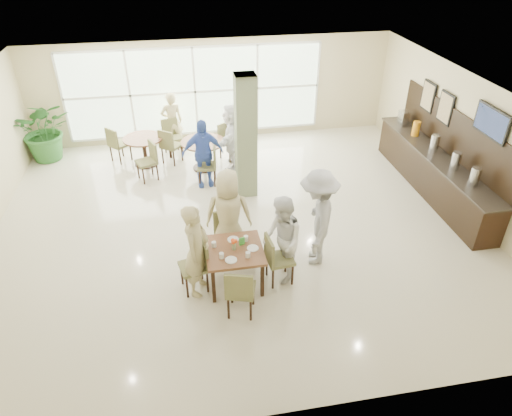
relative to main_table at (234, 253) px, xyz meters
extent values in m
plane|color=beige|center=(0.30, 1.87, -0.66)|extent=(10.00, 10.00, 0.00)
plane|color=white|center=(0.30, 1.87, 2.14)|extent=(10.00, 10.00, 0.00)
plane|color=beige|center=(0.30, 6.37, 0.74)|extent=(10.00, 0.00, 10.00)
plane|color=beige|center=(0.30, -2.63, 0.74)|extent=(10.00, 0.00, 10.00)
plane|color=beige|center=(5.30, 1.87, 0.74)|extent=(0.00, 9.00, 9.00)
plane|color=silver|center=(-0.20, 6.34, 0.74)|extent=(7.00, 0.00, 7.00)
cube|color=#6A724F|center=(0.70, 3.07, 0.74)|extent=(0.45, 0.45, 2.80)
cube|color=brown|center=(0.00, 0.00, 0.07)|extent=(0.98, 0.98, 0.05)
cube|color=black|center=(-0.41, -0.41, -0.31)|extent=(0.06, 0.06, 0.70)
cube|color=black|center=(0.41, -0.41, -0.31)|extent=(0.06, 0.06, 0.70)
cube|color=black|center=(-0.41, 0.41, -0.31)|extent=(0.06, 0.06, 0.70)
cube|color=black|center=(0.41, 0.41, -0.31)|extent=(0.06, 0.06, 0.70)
cylinder|color=brown|center=(-1.67, 4.96, 0.07)|extent=(1.02, 1.02, 0.04)
cylinder|color=black|center=(-1.67, 4.96, -0.30)|extent=(0.10, 0.10, 0.71)
cylinder|color=black|center=(-1.67, 4.96, -0.64)|extent=(0.60, 0.60, 0.03)
cylinder|color=brown|center=(-0.17, 4.47, 0.07)|extent=(1.11, 1.11, 0.04)
cylinder|color=black|center=(-0.17, 4.47, -0.30)|extent=(0.10, 0.10, 0.71)
cylinder|color=black|center=(-0.17, 4.47, -0.64)|extent=(0.60, 0.60, 0.03)
cylinder|color=white|center=(0.24, 0.20, 0.14)|extent=(0.08, 0.08, 0.10)
cylinder|color=white|center=(-0.33, 0.13, 0.14)|extent=(0.08, 0.08, 0.10)
cylinder|color=white|center=(-0.24, -0.20, 0.14)|extent=(0.08, 0.08, 0.10)
cylinder|color=white|center=(0.20, -0.25, 0.14)|extent=(0.08, 0.08, 0.10)
cylinder|color=white|center=(-0.09, -0.28, 0.10)|extent=(0.20, 0.20, 0.01)
cylinder|color=white|center=(0.02, 0.27, 0.10)|extent=(0.20, 0.20, 0.01)
cylinder|color=white|center=(0.32, -0.04, 0.10)|extent=(0.20, 0.20, 0.01)
cylinder|color=#99B27F|center=(0.00, 0.00, 0.15)|extent=(0.07, 0.07, 0.12)
sphere|color=#F84E14|center=(0.03, 0.00, 0.26)|extent=(0.07, 0.07, 0.07)
sphere|color=#F84E14|center=(-0.02, 0.03, 0.26)|extent=(0.07, 0.07, 0.07)
sphere|color=#F84E14|center=(-0.01, -0.03, 0.26)|extent=(0.07, 0.07, 0.07)
cube|color=green|center=(0.15, 0.10, 0.17)|extent=(0.10, 0.05, 0.15)
cube|color=black|center=(4.98, 2.37, -0.21)|extent=(0.60, 4.60, 0.90)
cube|color=black|center=(4.98, 2.37, 0.26)|extent=(0.64, 4.70, 0.04)
cube|color=black|center=(5.27, 2.37, 0.79)|extent=(0.04, 4.60, 1.00)
cylinder|color=silver|center=(4.98, 0.97, 0.48)|extent=(0.20, 0.20, 0.40)
cylinder|color=silver|center=(4.98, 1.67, 0.48)|extent=(0.20, 0.20, 0.40)
cylinder|color=silver|center=(4.98, 2.57, 0.48)|extent=(0.20, 0.20, 0.40)
cylinder|color=orange|center=(4.98, 3.47, 0.46)|extent=(0.18, 0.18, 0.36)
cube|color=silver|center=(4.98, 4.17, 0.46)|extent=(0.18, 0.30, 0.36)
cube|color=black|center=(5.24, 1.27, 1.49)|extent=(0.06, 1.00, 0.58)
cube|color=#7F99CC|center=(5.21, 1.27, 1.49)|extent=(0.01, 0.92, 0.50)
cube|color=black|center=(5.25, 2.87, 1.19)|extent=(0.04, 0.55, 0.70)
cube|color=olive|center=(5.22, 2.87, 1.19)|extent=(0.01, 0.47, 0.62)
cube|color=black|center=(5.25, 3.67, 1.19)|extent=(0.04, 0.55, 0.70)
cube|color=olive|center=(5.22, 3.67, 1.19)|extent=(0.01, 0.47, 0.62)
imported|color=#2E6E2C|center=(-4.17, 5.74, 0.16)|extent=(1.55, 1.55, 1.64)
imported|color=#C2B581|center=(-0.63, -0.06, 0.20)|extent=(0.63, 0.74, 1.72)
imported|color=#C2B581|center=(0.02, 0.85, 0.23)|extent=(0.93, 0.60, 1.79)
imported|color=white|center=(0.83, 0.01, 0.16)|extent=(0.67, 0.84, 1.65)
imported|color=#9E9EA1|center=(1.57, 0.39, 0.28)|extent=(1.01, 1.37, 1.89)
imported|color=#4264C7|center=(-0.24, 3.62, 0.17)|extent=(1.02, 0.64, 1.66)
imported|color=white|center=(0.57, 4.47, 0.17)|extent=(1.05, 1.67, 1.67)
imported|color=#C2B581|center=(-0.90, 5.77, 0.15)|extent=(0.64, 0.48, 1.61)
camera|label=1|loc=(-0.71, -6.09, 4.88)|focal=32.00mm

